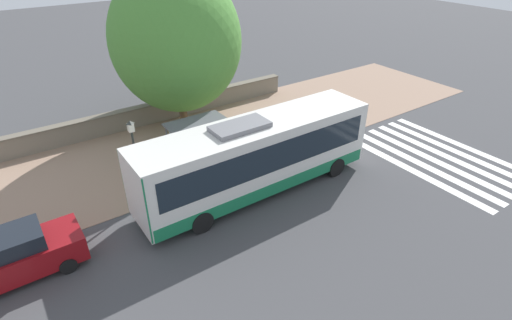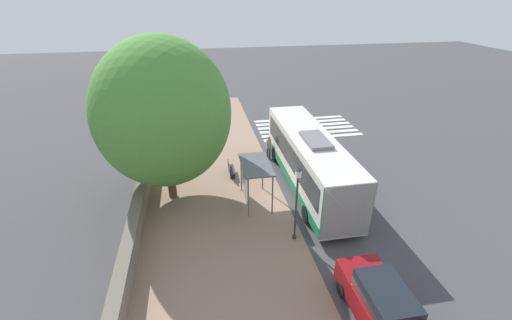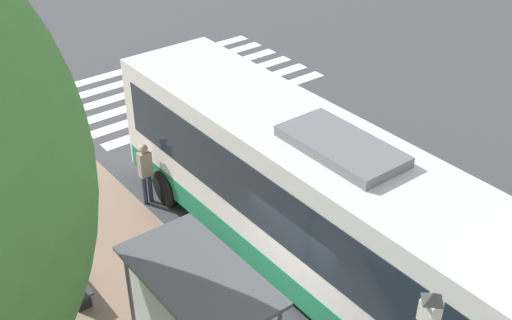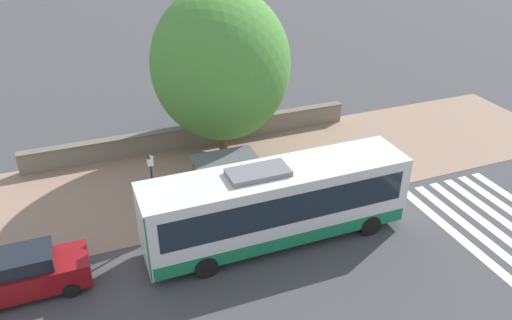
{
  "view_description": "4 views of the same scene",
  "coord_description": "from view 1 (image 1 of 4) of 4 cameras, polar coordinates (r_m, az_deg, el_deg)",
  "views": [
    {
      "loc": [
        15.04,
        -8.29,
        11.2
      ],
      "look_at": [
        1.06,
        1.43,
        1.18
      ],
      "focal_mm": 28.0,
      "sensor_mm": 36.0,
      "label": 1
    },
    {
      "loc": [
        -4.95,
        -17.43,
        11.64
      ],
      "look_at": [
        -1.69,
        0.51,
        2.46
      ],
      "focal_mm": 24.0,
      "sensor_mm": 36.0,
      "label": 2
    },
    {
      "loc": [
        -6.13,
        -7.43,
        10.09
      ],
      "look_at": [
        1.54,
        2.47,
        2.27
      ],
      "focal_mm": 45.0,
      "sensor_mm": 36.0,
      "label": 3
    },
    {
      "loc": [
        18.25,
        -6.42,
        14.15
      ],
      "look_at": [
        -1.19,
        1.13,
        2.5
      ],
      "focal_mm": 35.0,
      "sensor_mm": 36.0,
      "label": 4
    }
  ],
  "objects": [
    {
      "name": "stone_wall",
      "position": [
        27.14,
        -14.3,
        6.61
      ],
      "size": [
        0.6,
        20.0,
        1.29
      ],
      "color": "slate",
      "rests_on": "ground"
    },
    {
      "name": "shade_tree",
      "position": [
        24.51,
        -11.35,
        16.4
      ],
      "size": [
        7.6,
        7.6,
        9.66
      ],
      "color": "brown",
      "rests_on": "ground"
    },
    {
      "name": "bus",
      "position": [
        18.59,
        0.05,
        0.67
      ],
      "size": [
        2.73,
        11.75,
        3.79
      ],
      "color": "silver",
      "rests_on": "ground"
    },
    {
      "name": "pedestrian",
      "position": [
        22.61,
        7.05,
        3.6
      ],
      "size": [
        0.34,
        0.24,
        1.8
      ],
      "color": "#2D3347",
      "rests_on": "ground"
    },
    {
      "name": "parked_car_behind_bus",
      "position": [
        17.15,
        -31.36,
        -11.69
      ],
      "size": [
        1.97,
        4.66,
        1.9
      ],
      "color": "maroon",
      "rests_on": "ground"
    },
    {
      "name": "bus_shelter",
      "position": [
        20.9,
        -8.59,
        4.41
      ],
      "size": [
        1.67,
        3.1,
        2.59
      ],
      "color": "#515459",
      "rests_on": "ground"
    },
    {
      "name": "crosswalk_stripes",
      "position": [
        24.57,
        24.6,
        0.36
      ],
      "size": [
        9.0,
        5.25,
        0.01
      ],
      "color": "silver",
      "rests_on": "ground"
    },
    {
      "name": "bench",
      "position": [
        23.96,
        -1.66,
        3.86
      ],
      "size": [
        0.4,
        1.49,
        0.88
      ],
      "color": "#333338",
      "rests_on": "ground"
    },
    {
      "name": "ground_plane",
      "position": [
        20.5,
        -4.98,
        -2.78
      ],
      "size": [
        120.0,
        120.0,
        0.0
      ],
      "primitive_type": "plane",
      "color": "#424244",
      "rests_on": "ground"
    },
    {
      "name": "sidewalk_plaza",
      "position": [
        23.99,
        -10.44,
        2.12
      ],
      "size": [
        9.0,
        44.0,
        0.02
      ],
      "color": "#937560",
      "rests_on": "ground"
    },
    {
      "name": "street_lamp_near",
      "position": [
        18.33,
        -16.81,
        0.59
      ],
      "size": [
        0.28,
        0.28,
        4.15
      ],
      "color": "#2D332D",
      "rests_on": "ground"
    }
  ]
}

